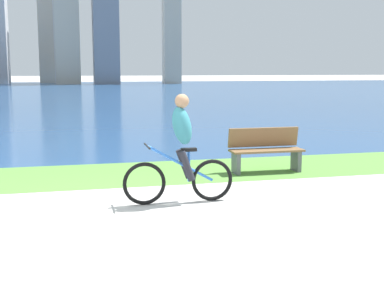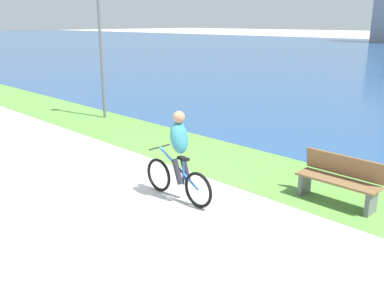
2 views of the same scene
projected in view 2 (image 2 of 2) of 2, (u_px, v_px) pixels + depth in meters
The scene contains 5 objects.
ground_plane at pixel (113, 192), 8.30m from camera, with size 300.00×300.00×0.00m, color #B2AFA8.
grass_strip_bayside at pixel (218, 157), 10.41m from camera, with size 120.00×2.41×0.01m, color #59933D.
cyclist_lead at pixel (179, 157), 7.74m from camera, with size 1.76×0.52×1.71m.
bench_near_path at pixel (339, 180), 7.71m from camera, with size 1.50×0.47×0.90m.
lamppost_tall at pixel (100, 36), 13.96m from camera, with size 0.28×0.28×4.30m.
Camera 2 is at (6.54, -4.34, 3.25)m, focal length 39.27 mm.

